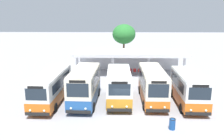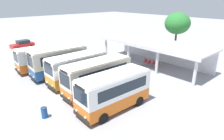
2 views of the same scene
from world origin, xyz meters
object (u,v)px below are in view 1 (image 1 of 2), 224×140
object	(u,v)px
city_bus_nearest_orange	(51,86)
waiting_chair_fourth_seat	(139,71)
city_bus_second_in_row	(85,85)
city_bus_middle_cream	(119,85)
city_bus_fifth_blue	(189,88)
waiting_chair_middle_seat	(135,71)
waiting_chair_second_from_end	(130,71)
litter_bin_apron	(172,124)
waiting_chair_end_by_column	(125,71)
city_bus_fourth_amber	(152,84)

from	to	relation	value
city_bus_nearest_orange	waiting_chair_fourth_seat	size ratio (longest dim) A/B	9.46
city_bus_second_in_row	city_bus_middle_cream	bearing A→B (deg)	7.20
city_bus_fifth_blue	waiting_chair_middle_seat	size ratio (longest dim) A/B	7.83
city_bus_second_in_row	waiting_chair_second_from_end	world-z (taller)	city_bus_second_in_row
waiting_chair_second_from_end	litter_bin_apron	distance (m)	16.69
waiting_chair_end_by_column	city_bus_middle_cream	bearing A→B (deg)	-95.57
city_bus_nearest_orange	litter_bin_apron	bearing A→B (deg)	-26.17
city_bus_fourth_amber	waiting_chair_middle_seat	bearing A→B (deg)	95.34
waiting_chair_second_from_end	waiting_chair_fourth_seat	xyz separation A→B (m)	(1.38, 0.03, 0.00)
city_bus_fifth_blue	waiting_chair_end_by_column	world-z (taller)	city_bus_fifth_blue
city_bus_fifth_blue	waiting_chair_middle_seat	xyz separation A→B (m)	(-4.43, 11.55, -1.27)
city_bus_fourth_amber	waiting_chair_end_by_column	xyz separation A→B (m)	(-2.38, 10.56, -1.33)
city_bus_nearest_orange	waiting_chair_second_from_end	size ratio (longest dim) A/B	9.46
city_bus_second_in_row	waiting_chair_end_by_column	size ratio (longest dim) A/B	8.04
waiting_chair_second_from_end	waiting_chair_fourth_seat	size ratio (longest dim) A/B	1.00
city_bus_nearest_orange	city_bus_middle_cream	size ratio (longest dim) A/B	1.21
city_bus_second_in_row	waiting_chair_middle_seat	xyz separation A→B (m)	(5.86, 11.32, -1.40)
city_bus_nearest_orange	litter_bin_apron	distance (m)	12.35
waiting_chair_fourth_seat	litter_bin_apron	distance (m)	16.58
waiting_chair_end_by_column	litter_bin_apron	distance (m)	16.82
city_bus_fifth_blue	city_bus_second_in_row	bearing A→B (deg)	178.74
city_bus_second_in_row	litter_bin_apron	bearing A→B (deg)	-34.97
litter_bin_apron	city_bus_nearest_orange	bearing A→B (deg)	153.83
city_bus_middle_cream	city_bus_fifth_blue	world-z (taller)	city_bus_middle_cream
waiting_chair_middle_seat	waiting_chair_fourth_seat	bearing A→B (deg)	-7.12
city_bus_nearest_orange	waiting_chair_end_by_column	xyz separation A→B (m)	(7.91, 11.12, -1.22)
city_bus_fifth_blue	litter_bin_apron	world-z (taller)	city_bus_fifth_blue
city_bus_middle_cream	city_bus_fifth_blue	xyz separation A→B (m)	(6.86, -0.66, -0.02)
waiting_chair_end_by_column	waiting_chair_second_from_end	bearing A→B (deg)	-1.64
city_bus_nearest_orange	waiting_chair_second_from_end	bearing A→B (deg)	52.21
waiting_chair_second_from_end	litter_bin_apron	world-z (taller)	litter_bin_apron
waiting_chair_end_by_column	waiting_chair_fourth_seat	distance (m)	2.07
city_bus_fifth_blue	waiting_chair_second_from_end	distance (m)	12.59
waiting_chair_middle_seat	waiting_chair_fourth_seat	distance (m)	0.70
waiting_chair_middle_seat	city_bus_second_in_row	bearing A→B (deg)	-117.39
city_bus_middle_cream	waiting_chair_fourth_seat	bearing A→B (deg)	73.86
city_bus_middle_cream	waiting_chair_end_by_column	bearing A→B (deg)	84.43
city_bus_second_in_row	city_bus_fourth_amber	xyz separation A→B (m)	(6.86, 0.66, -0.07)
city_bus_middle_cream	city_bus_fifth_blue	bearing A→B (deg)	-5.50
city_bus_second_in_row	waiting_chair_second_from_end	distance (m)	12.42
city_bus_nearest_orange	city_bus_fourth_amber	size ratio (longest dim) A/B	1.11
city_bus_fifth_blue	litter_bin_apron	xyz separation A→B (m)	(-2.70, -5.08, -1.33)
city_bus_nearest_orange	city_bus_fifth_blue	size ratio (longest dim) A/B	1.21
city_bus_nearest_orange	litter_bin_apron	size ratio (longest dim) A/B	9.04
city_bus_second_in_row	waiting_chair_fourth_seat	xyz separation A→B (m)	(6.56, 11.23, -1.40)
city_bus_fourth_amber	waiting_chair_end_by_column	size ratio (longest dim) A/B	8.51
city_bus_fifth_blue	waiting_chair_fourth_seat	bearing A→B (deg)	108.05
city_bus_middle_cream	city_bus_second_in_row	bearing A→B (deg)	-172.80
city_bus_nearest_orange	waiting_chair_fourth_seat	xyz separation A→B (m)	(9.99, 11.13, -1.22)
city_bus_fourth_amber	litter_bin_apron	distance (m)	6.17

